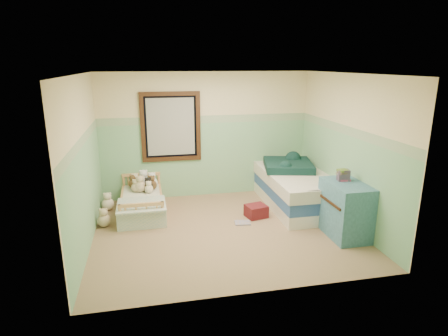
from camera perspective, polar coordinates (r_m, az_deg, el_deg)
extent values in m
cube|color=#82694D|center=(6.30, 0.08, -9.41)|extent=(4.20, 3.60, 0.02)
cube|color=silver|center=(5.71, 0.09, 14.15)|extent=(4.20, 3.60, 0.02)
cube|color=beige|center=(7.61, -2.72, 4.95)|extent=(4.20, 0.04, 2.50)
cube|color=beige|center=(4.21, 5.16, -3.97)|extent=(4.20, 0.04, 2.50)
cube|color=beige|center=(5.83, -20.53, 0.66)|extent=(0.04, 3.60, 2.50)
cube|color=beige|center=(6.63, 18.17, 2.58)|extent=(0.04, 3.60, 2.50)
cube|color=#7AB289|center=(7.71, -2.65, 1.28)|extent=(4.20, 0.01, 1.50)
cube|color=#4E7F4E|center=(7.54, -2.73, 7.36)|extent=(4.20, 0.01, 0.15)
cube|color=black|center=(7.46, -8.03, 6.16)|extent=(1.16, 0.06, 1.36)
cube|color=beige|center=(7.47, -8.04, 6.17)|extent=(0.92, 0.01, 1.12)
cube|color=tan|center=(7.12, -12.26, -5.85)|extent=(0.75, 1.49, 0.19)
cube|color=silver|center=(7.06, -12.33, -4.67)|extent=(0.68, 1.43, 0.12)
cube|color=#7FA9BF|center=(6.60, -12.38, -5.43)|extent=(0.81, 0.75, 0.03)
sphere|color=brown|center=(7.49, -13.54, -2.32)|extent=(0.19, 0.19, 0.19)
sphere|color=white|center=(7.48, -12.03, -2.03)|extent=(0.24, 0.24, 0.24)
sphere|color=#CEB48E|center=(7.28, -13.18, -2.88)|extent=(0.17, 0.17, 0.17)
sphere|color=black|center=(7.27, -11.38, -2.74)|extent=(0.18, 0.18, 0.18)
sphere|color=beige|center=(7.38, -17.14, -5.25)|extent=(0.23, 0.23, 0.23)
sphere|color=#CEB48E|center=(6.68, -17.67, -7.56)|extent=(0.22, 0.22, 0.22)
cube|color=white|center=(7.40, 10.65, -4.79)|extent=(1.05, 2.10, 0.22)
cube|color=#285188|center=(7.33, 10.73, -3.18)|extent=(1.05, 2.10, 0.22)
cube|color=silver|center=(7.26, 10.82, -1.54)|extent=(1.09, 2.15, 0.22)
cube|color=black|center=(7.46, 9.66, 0.42)|extent=(1.09, 1.13, 0.14)
cube|color=#335E73|center=(6.25, 17.85, -6.00)|extent=(0.54, 0.87, 0.87)
cube|color=brown|center=(6.21, 17.59, -1.03)|extent=(0.20, 0.17, 0.18)
cube|color=maroon|center=(6.78, 4.88, -6.50)|extent=(0.41, 0.38, 0.22)
cube|color=gold|center=(6.54, 2.80, -8.27)|extent=(0.29, 0.23, 0.02)
sphere|color=beige|center=(7.52, -13.29, -2.21)|extent=(0.20, 0.20, 0.20)
sphere|color=#CEB48E|center=(7.25, -12.52, -2.74)|extent=(0.22, 0.22, 0.22)
sphere|color=white|center=(7.42, -10.81, -2.22)|extent=(0.21, 0.21, 0.21)
sphere|color=brown|center=(7.34, -10.86, -2.51)|extent=(0.19, 0.19, 0.19)
sphere|color=beige|center=(7.16, -11.28, -3.13)|extent=(0.16, 0.16, 0.16)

